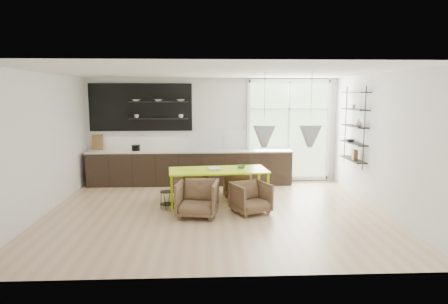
% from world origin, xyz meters
% --- Properties ---
extents(room, '(7.02, 6.01, 2.91)m').
position_xyz_m(room, '(0.58, 1.10, 1.46)').
color(room, '#D4B389').
rests_on(room, ground).
extents(kitchen_run, '(5.54, 0.69, 2.75)m').
position_xyz_m(kitchen_run, '(-0.69, 2.69, 0.60)').
color(kitchen_run, black).
rests_on(kitchen_run, ground).
extents(right_shelving, '(0.26, 1.22, 1.90)m').
position_xyz_m(right_shelving, '(3.36, 1.17, 1.65)').
color(right_shelving, black).
rests_on(right_shelving, ground).
extents(dining_table, '(2.26, 1.18, 0.79)m').
position_xyz_m(dining_table, '(0.09, 0.62, 0.74)').
color(dining_table, '#A8D403').
rests_on(dining_table, ground).
extents(armchair_back_left, '(0.94, 0.95, 0.66)m').
position_xyz_m(armchair_back_left, '(-0.55, 1.28, 0.33)').
color(armchair_back_left, brown).
rests_on(armchair_back_left, ground).
extents(armchair_back_right, '(0.75, 0.77, 0.61)m').
position_xyz_m(armchair_back_right, '(0.60, 1.37, 0.30)').
color(armchair_back_right, brown).
rests_on(armchair_back_right, ground).
extents(armchair_front_left, '(0.90, 0.92, 0.74)m').
position_xyz_m(armchair_front_left, '(-0.35, -0.26, 0.37)').
color(armchair_front_left, brown).
rests_on(armchair_front_left, ground).
extents(armchair_front_right, '(0.93, 0.94, 0.65)m').
position_xyz_m(armchair_front_right, '(0.75, -0.08, 0.33)').
color(armchair_front_right, brown).
rests_on(armchair_front_right, ground).
extents(wire_stool, '(0.31, 0.31, 0.39)m').
position_xyz_m(wire_stool, '(-1.02, 0.29, 0.25)').
color(wire_stool, black).
rests_on(wire_stool, ground).
extents(table_book, '(0.32, 0.38, 0.03)m').
position_xyz_m(table_book, '(-0.12, 0.64, 0.81)').
color(table_book, white).
rests_on(table_book, dining_table).
extents(table_bowl, '(0.22, 0.22, 0.06)m').
position_xyz_m(table_bowl, '(0.63, 0.79, 0.82)').
color(table_bowl, '#4E8258').
rests_on(table_bowl, dining_table).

